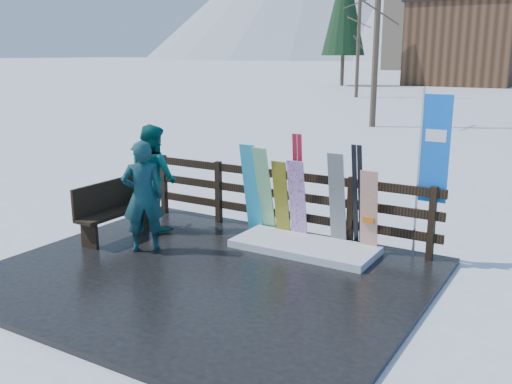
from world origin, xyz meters
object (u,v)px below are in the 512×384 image
Objects in this scene: snowboard_5 at (369,212)px; person_front at (143,196)px; snowboard_0 at (251,189)px; snowboard_4 at (337,201)px; snowboard_1 at (265,191)px; person_back at (154,177)px; snowboard_3 at (297,201)px; rental_flag at (431,155)px; snowboard_2 at (281,200)px; bench at (112,208)px.

snowboard_5 is 0.76× the size of person_front.
snowboard_0 is 1.60m from snowboard_4.
person_front reaches higher than snowboard_5.
person_back is at bearing -159.59° from snowboard_1.
rental_flag is (2.07, 0.27, 0.91)m from snowboard_3.
person_back is (-1.87, -0.70, 0.16)m from snowboard_1.
person_back is at bearing -162.41° from snowboard_2.
snowboard_0 is 1.00× the size of snowboard_1.
snowboard_0 reaches higher than snowboard_4.
snowboard_0 is at bearing 180.00° from snowboard_4.
rental_flag is at bearing -150.48° from person_back.
person_back is (-3.74, -0.70, 0.27)m from snowboard_5.
person_front is at bearing -153.50° from rental_flag.
snowboard_1 is at bearing -174.27° from rental_flag.
snowboard_1 reaches higher than snowboard_3.
snowboard_2 is at bearing 0.00° from snowboard_0.
bench is 4.28m from snowboard_5.
snowboard_3 is at bearing 180.00° from snowboard_4.
snowboard_4 is 0.90× the size of person_front.
snowboard_0 is at bearing -180.00° from snowboard_1.
bench is at bearing -160.39° from rental_flag.
snowboard_0 is 1.76m from person_back.
person_front is at bearing 140.42° from person_back.
snowboard_4 reaches higher than snowboard_1.
snowboard_3 is at bearing 0.00° from snowboard_0.
snowboard_0 is 0.60m from snowboard_2.
rental_flag is 1.38× the size of person_back.
snowboard_1 is 2.09m from person_front.
snowboard_5 reaches higher than bench.
snowboard_1 is 1.87m from snowboard_5.
snowboard_1 is 1.18× the size of snowboard_2.
rental_flag reaches higher than bench.
snowboard_0 is 3.08m from rental_flag.
bench is 3.79m from snowboard_4.
person_back reaches higher than snowboard_1.
snowboard_5 is 3.81m from person_back.
snowboard_4 reaches higher than snowboard_5.
person_front is (-1.55, -1.69, 0.22)m from snowboard_2.
snowboard_4 is at bearing 22.65° from bench.
person_back is at bearing -168.05° from rental_flag.
person_front is (-1.23, -1.69, 0.11)m from snowboard_1.
rental_flag is at bearing 6.50° from snowboard_2.
snowboard_0 reaches higher than snowboard_3.
snowboard_0 is at bearing -162.54° from person_front.
snowboard_4 is 3.28m from person_back.
snowboard_2 is 1.55m from snowboard_5.
snowboard_5 is at bearing -161.79° from rental_flag.
snowboard_0 is 0.62× the size of rental_flag.
snowboard_3 is at bearing -146.85° from person_back.
snowboard_2 is (2.48, 1.46, 0.16)m from bench.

